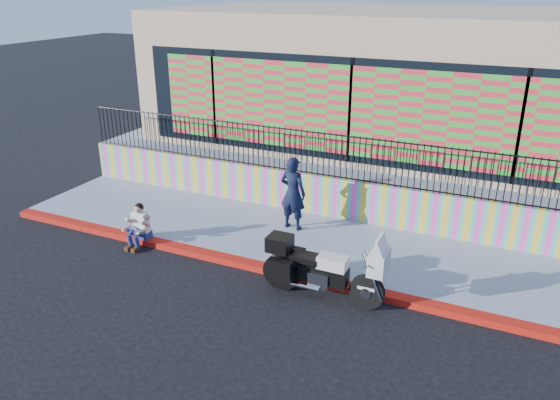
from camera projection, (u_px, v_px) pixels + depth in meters
The scene contains 10 objects.
ground at pixel (285, 276), 12.09m from camera, with size 90.00×90.00×0.00m, color black.
red_curb at pixel (285, 273), 12.06m from camera, with size 16.00×0.30×0.15m, color #A7130B.
sidewalk at pixel (313, 243), 13.45m from camera, with size 16.00×3.00×0.15m, color #8990A5.
mural_wall at pixel (336, 197), 14.56m from camera, with size 16.00×0.20×1.10m, color #FF43B2.
metal_fence at pixel (338, 156), 14.12m from camera, with size 15.80×0.04×1.20m, color black, non-canonical shape.
elevated_platform at pixel (385, 150), 18.87m from camera, with size 16.00×10.00×1.25m, color #8990A5.
storefront_building at pixel (389, 74), 17.70m from camera, with size 14.00×8.06×4.00m.
police_motorcycle at pixel (321, 268), 11.06m from camera, with size 2.57×0.85×1.60m.
police_officer at pixel (293, 193), 13.72m from camera, with size 0.70×0.46×1.91m, color black.
seated_man at pixel (138, 229), 13.28m from camera, with size 0.54×0.71×1.06m.
Camera 1 is at (4.35, -9.64, 6.10)m, focal length 35.00 mm.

